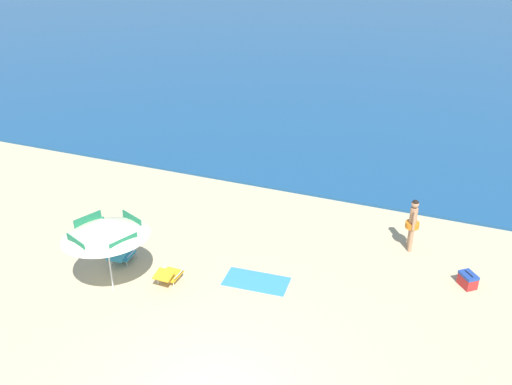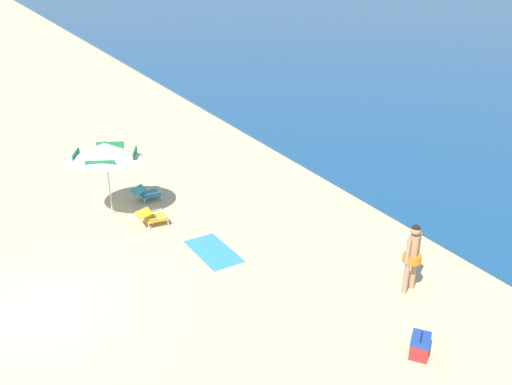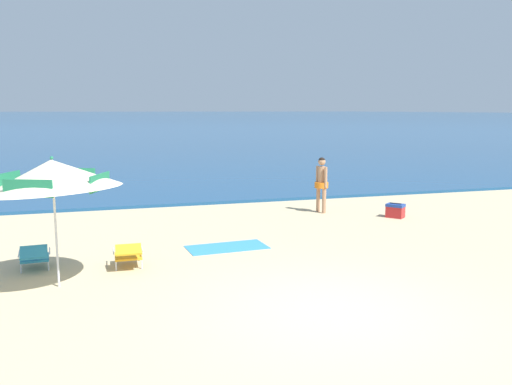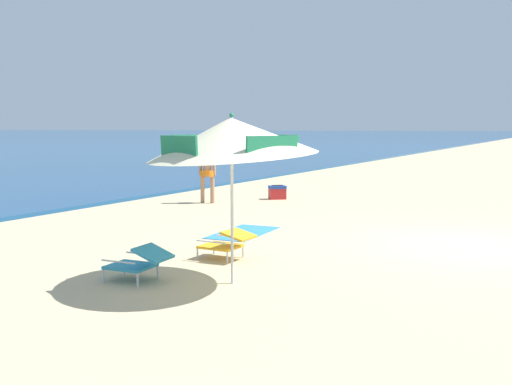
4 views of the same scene
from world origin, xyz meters
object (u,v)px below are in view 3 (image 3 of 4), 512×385
beach_towel (227,247)px  cooler_box (395,211)px  lounge_chair_beside_umbrella (128,254)px  beach_umbrella_striped_main (53,175)px  lounge_chair_under_umbrella (34,256)px  person_standing_near_shore (321,181)px

beach_towel → cooler_box: bearing=19.3°
lounge_chair_beside_umbrella → beach_towel: lounge_chair_beside_umbrella is taller
beach_umbrella_striped_main → lounge_chair_beside_umbrella: beach_umbrella_striped_main is taller
lounge_chair_under_umbrella → beach_towel: lounge_chair_under_umbrella is taller
beach_umbrella_striped_main → lounge_chair_beside_umbrella: size_ratio=3.76×
beach_umbrella_striped_main → beach_towel: size_ratio=1.81×
person_standing_near_shore → cooler_box: size_ratio=2.78×
lounge_chair_beside_umbrella → beach_towel: bearing=23.1°
beach_umbrella_striped_main → lounge_chair_beside_umbrella: 2.28m
beach_umbrella_striped_main → lounge_chair_under_umbrella: bearing=113.0°
lounge_chair_beside_umbrella → person_standing_near_shore: size_ratio=0.52×
lounge_chair_under_umbrella → beach_towel: bearing=8.4°
lounge_chair_under_umbrella → lounge_chair_beside_umbrella: (1.76, -0.37, 0.00)m
lounge_chair_under_umbrella → person_standing_near_shore: bearing=26.5°
lounge_chair_beside_umbrella → cooler_box: (7.72, 2.88, -0.08)m
beach_umbrella_striped_main → lounge_chair_under_umbrella: (-0.51, 1.21, -1.72)m
lounge_chair_beside_umbrella → person_standing_near_shore: person_standing_near_shore is taller
cooler_box → lounge_chair_under_umbrella: bearing=-165.2°
beach_umbrella_striped_main → lounge_chair_under_umbrella: beach_umbrella_striped_main is taller
beach_umbrella_striped_main → beach_towel: 4.40m
beach_towel → lounge_chair_under_umbrella: bearing=-171.6°
lounge_chair_under_umbrella → lounge_chair_beside_umbrella: lounge_chair_under_umbrella is taller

